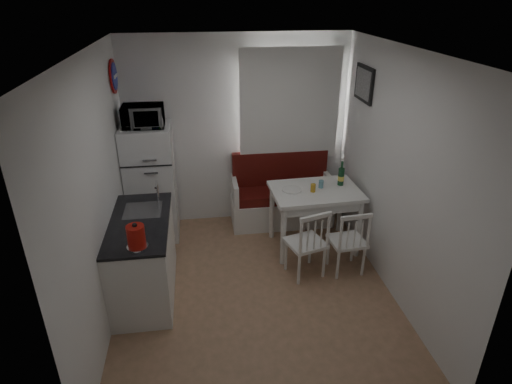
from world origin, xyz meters
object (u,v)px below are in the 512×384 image
Objects in this scene: dining_table at (315,196)px; kitchen_counter at (143,257)px; chair_left at (308,238)px; wine_bottle at (341,173)px; bench at (281,200)px; chair_right at (350,236)px; microwave at (143,116)px; fridge at (151,183)px; kettle at (136,237)px.

kitchen_counter is at bearing -165.16° from dining_table.
wine_bottle is at bearing 35.05° from chair_left.
wine_bottle is at bearing -43.76° from bench.
kitchen_counter reaches higher than chair_right.
chair_right is 2.85m from microwave.
microwave is at bearing -90.00° from fridge.
dining_table is 2.22× the size of chair_left.
kitchen_counter is 4.16× the size of wine_bottle.
kitchen_counter is 2.59m from wine_bottle.
kettle is (-2.28, -0.53, 0.51)m from chair_right.
kettle is 2.70m from wine_bottle.
bench is 2.80× the size of chair_left.
kitchen_counter is at bearing 95.28° from kettle.
kettle is at bearing -132.60° from bench.
dining_table is 2.50× the size of chair_right.
kettle is (0.03, -1.73, -0.65)m from microwave.
chair_right is at bearing -16.20° from chair_left.
bench is at bearing 136.24° from wine_bottle.
chair_left reaches higher than dining_table.
bench is (1.79, 1.36, -0.12)m from kitchen_counter.
wine_bottle is (0.10, 0.76, 0.46)m from chair_right.
microwave is (0.02, 1.19, 1.23)m from kitchen_counter.
chair_left is 0.50m from chair_right.
dining_table is 0.73m from chair_left.
bench is 1.39m from chair_left.
fridge is at bearing 146.40° from chair_right.
bench reaches higher than chair_right.
chair_right is (0.54, -1.37, 0.18)m from bench.
kettle is (-1.78, -0.52, 0.49)m from chair_left.
bench is 1.83m from fridge.
chair_right is at bearing -97.53° from wine_bottle.
fridge is at bearing 90.00° from microwave.
kitchen_counter is 0.79m from kettle.
kettle is (0.05, -0.54, 0.58)m from kitchen_counter.
dining_table is at bearing -164.05° from wine_bottle.
fridge is 0.91m from microwave.
wine_bottle is (0.64, -0.61, 0.64)m from bench.
bench is at bearing 3.65° from fridge.
wine_bottle is at bearing 28.38° from kettle.
chair_right is at bearing 13.05° from kettle.
wine_bottle is at bearing 13.45° from dining_table.
microwave is (-2.31, 1.20, 1.17)m from chair_right.
dining_table is 3.55× the size of wine_bottle.
bench is at bearing 74.84° from chair_left.
microwave reaches higher than bench.
fridge is (0.02, 1.24, 0.32)m from kitchen_counter.
bench is at bearing 106.33° from chair_right.
microwave reaches higher than kitchen_counter.
kettle is at bearing -89.03° from fridge.
kettle is at bearing 179.75° from chair_left.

